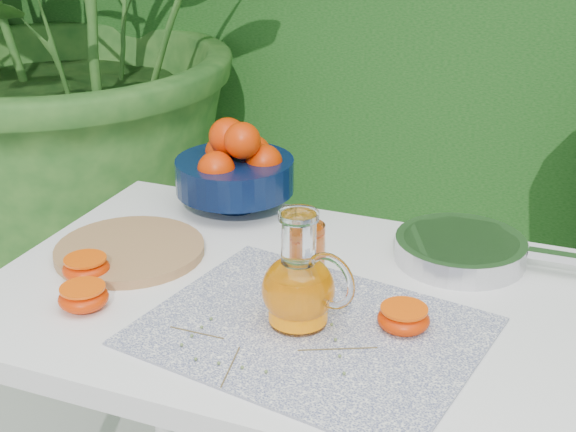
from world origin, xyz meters
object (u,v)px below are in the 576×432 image
at_px(white_table, 284,332).
at_px(fruit_bowl, 236,168).
at_px(cutting_board, 130,250).
at_px(juice_pitcher, 299,286).
at_px(saute_pan, 462,249).

relative_size(white_table, fruit_bowl, 3.41).
bearing_deg(white_table, cutting_board, 176.21).
relative_size(fruit_bowl, juice_pitcher, 1.55).
distance_m(cutting_board, saute_pan, 0.61).
bearing_deg(saute_pan, white_table, -139.25).
bearing_deg(cutting_board, white_table, -3.79).
distance_m(juice_pitcher, saute_pan, 0.37).
height_order(cutting_board, juice_pitcher, juice_pitcher).
height_order(white_table, cutting_board, cutting_board).
bearing_deg(white_table, fruit_bowl, 127.30).
bearing_deg(juice_pitcher, white_table, 124.44).
bearing_deg(saute_pan, fruit_bowl, 171.49).
bearing_deg(fruit_bowl, white_table, -52.70).
bearing_deg(juice_pitcher, cutting_board, 163.25).
xyz_separation_m(white_table, juice_pitcher, (0.06, -0.09, 0.15)).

